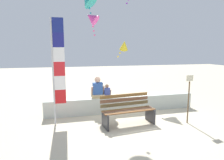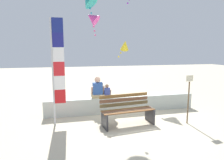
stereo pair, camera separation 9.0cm
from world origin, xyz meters
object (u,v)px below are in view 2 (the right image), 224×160
object	(u,v)px
park_bench	(127,111)
flag_banner	(56,66)
person_adult	(98,89)
kite_magenta	(92,18)
sign_post	(189,96)
person_child	(107,92)
kite_yellow	(125,45)

from	to	relation	value
park_bench	flag_banner	distance (m)	2.46
person_adult	park_bench	bearing A→B (deg)	-61.44
kite_magenta	sign_post	xyz separation A→B (m)	(2.34, -3.86, -2.74)
person_child	kite_magenta	size ratio (longest dim) A/B	0.42
kite_yellow	person_child	bearing A→B (deg)	-119.50
person_adult	sign_post	xyz separation A→B (m)	(2.49, -1.63, 0.02)
flag_banner	kite_yellow	xyz separation A→B (m)	(3.06, 3.27, 0.66)
park_bench	kite_magenta	bearing A→B (deg)	98.74
kite_yellow	park_bench	bearing A→B (deg)	-105.72
flag_banner	sign_post	xyz separation A→B (m)	(3.82, -0.85, -0.89)
kite_magenta	kite_yellow	world-z (taller)	kite_magenta
person_child	kite_yellow	world-z (taller)	kite_yellow
park_bench	kite_yellow	size ratio (longest dim) A/B	1.88
person_child	kite_magenta	xyz separation A→B (m)	(-0.18, 2.23, 2.87)
sign_post	person_child	bearing A→B (deg)	142.92
person_adult	kite_magenta	world-z (taller)	kite_magenta
kite_magenta	kite_yellow	size ratio (longest dim) A/B	1.27
sign_post	flag_banner	bearing A→B (deg)	167.42
flag_banner	kite_yellow	world-z (taller)	flag_banner
person_child	flag_banner	world-z (taller)	flag_banner
park_bench	flag_banner	bearing A→B (deg)	166.55
flag_banner	kite_magenta	bearing A→B (deg)	63.93
kite_yellow	sign_post	distance (m)	4.47
flag_banner	park_bench	bearing A→B (deg)	-13.45
kite_yellow	sign_post	size ratio (longest dim) A/B	0.59
person_child	flag_banner	xyz separation A→B (m)	(-1.66, -0.78, 1.02)
flag_banner	person_adult	bearing A→B (deg)	30.55
kite_magenta	person_child	bearing A→B (deg)	-85.26
park_bench	kite_yellow	distance (m)	4.38
park_bench	person_child	bearing A→B (deg)	105.58
sign_post	kite_yellow	bearing A→B (deg)	100.38
flag_banner	person_child	bearing A→B (deg)	25.23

